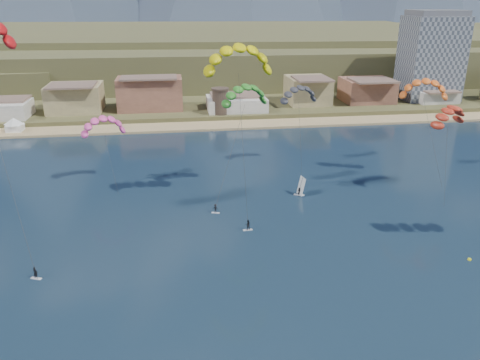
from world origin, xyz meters
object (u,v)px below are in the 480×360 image
Objects in this scene: watchtower at (220,101)px; kitesurfer_green at (245,93)px; windsurfer at (300,190)px; buoy at (469,259)px; apartment_tower at (431,56)px; kitesurfer_yellow at (238,55)px.

kitesurfer_green is at bearing -91.22° from watchtower.
windsurfer is 35.48m from buoy.
windsurfer is at bearing -81.68° from watchtower.
apartment_tower is 119.44m from kitesurfer_yellow.
watchtower is at bearing 107.10° from buoy.
kitesurfer_yellow is 1.32× the size of kitesurfer_green.
buoy is (-50.40, -110.19, -17.72)m from apartment_tower.
windsurfer is at bearing 15.40° from kitesurfer_yellow.
kitesurfer_green reaches higher than buoy.
kitesurfer_green is (2.31, 7.76, -8.15)m from kitesurfer_yellow.
watchtower is 0.35× the size of kitesurfer_green.
watchtower is at bearing -170.07° from apartment_tower.
watchtower is 100.84m from buoy.
apartment_tower reaches higher than kitesurfer_green.
kitesurfer_green is 41.08× the size of buoy.
apartment_tower is 8.16× the size of windsurfer.
kitesurfer_green is at bearing 73.39° from kitesurfer_yellow.
kitesurfer_green is 6.26× the size of windsurfer.
kitesurfer_green reaches higher than watchtower.
windsurfer is (9.77, -66.79, -5.12)m from watchtower.
watchtower is at bearing 87.03° from kitesurfer_yellow.
windsurfer is (11.11, -4.06, -19.77)m from kitesurfer_green.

